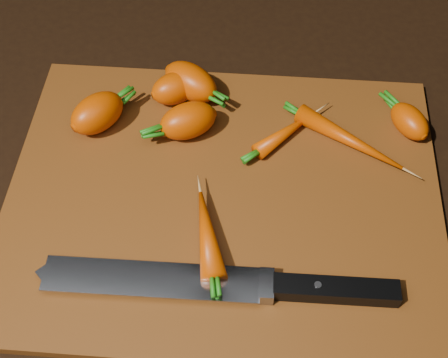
{
  "coord_description": "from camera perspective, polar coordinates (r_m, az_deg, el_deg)",
  "views": [
    {
      "loc": [
        0.03,
        -0.41,
        0.6
      ],
      "look_at": [
        0.0,
        0.01,
        0.03
      ],
      "focal_mm": 50.0,
      "sensor_mm": 36.0,
      "label": 1
    }
  ],
  "objects": [
    {
      "name": "carrot_7",
      "position": [
        0.67,
        -1.56,
        -5.03
      ],
      "size": [
        0.05,
        0.11,
        0.03
      ],
      "primitive_type": "ellipsoid",
      "rotation": [
        0.0,
        0.0,
        1.8
      ],
      "color": "#D84600",
      "rests_on": "cutting_board"
    },
    {
      "name": "knife",
      "position": [
        0.65,
        -4.73,
        -9.22
      ],
      "size": [
        0.37,
        0.04,
        0.02
      ],
      "rotation": [
        0.0,
        0.0,
        0.01
      ],
      "color": "gray",
      "rests_on": "cutting_board"
    },
    {
      "name": "carrot_2",
      "position": [
        0.76,
        -3.31,
        5.34
      ],
      "size": [
        0.08,
        0.07,
        0.04
      ],
      "primitive_type": "ellipsoid",
      "rotation": [
        0.0,
        0.0,
        3.63
      ],
      "color": "#D84600",
      "rests_on": "cutting_board"
    },
    {
      "name": "carrot_0",
      "position": [
        0.78,
        -11.52,
        5.93
      ],
      "size": [
        0.08,
        0.08,
        0.05
      ],
      "primitive_type": "ellipsoid",
      "rotation": [
        0.0,
        0.0,
        0.85
      ],
      "color": "#D84600",
      "rests_on": "cutting_board"
    },
    {
      "name": "carrot_1",
      "position": [
        0.81,
        -3.06,
        8.87
      ],
      "size": [
        0.09,
        0.08,
        0.05
      ],
      "primitive_type": "ellipsoid",
      "rotation": [
        0.0,
        0.0,
        -0.62
      ],
      "color": "#D84600",
      "rests_on": "cutting_board"
    },
    {
      "name": "carrot_4",
      "position": [
        0.8,
        16.6,
        5.07
      ],
      "size": [
        0.06,
        0.07,
        0.03
      ],
      "primitive_type": "ellipsoid",
      "rotation": [
        0.0,
        0.0,
        2.14
      ],
      "color": "#D84600",
      "rests_on": "cutting_board"
    },
    {
      "name": "cutting_board",
      "position": [
        0.72,
        -0.06,
        -1.76
      ],
      "size": [
        0.5,
        0.4,
        0.01
      ],
      "primitive_type": "cube",
      "color": "#5C2F0E",
      "rests_on": "ground"
    },
    {
      "name": "ground",
      "position": [
        0.73,
        -0.06,
        -2.25
      ],
      "size": [
        2.0,
        2.0,
        0.01
      ],
      "primitive_type": "cube",
      "color": "black"
    },
    {
      "name": "carrot_5",
      "position": [
        0.77,
        5.78,
        4.31
      ],
      "size": [
        0.08,
        0.08,
        0.02
      ],
      "primitive_type": "ellipsoid",
      "rotation": [
        0.0,
        0.0,
        0.79
      ],
      "color": "#D84600",
      "rests_on": "cutting_board"
    },
    {
      "name": "carrot_3",
      "position": [
        0.8,
        -4.48,
        8.29
      ],
      "size": [
        0.07,
        0.07,
        0.04
      ],
      "primitive_type": "ellipsoid",
      "rotation": [
        0.0,
        0.0,
        0.54
      ],
      "color": "#D84600",
      "rests_on": "cutting_board"
    },
    {
      "name": "carrot_6",
      "position": [
        0.77,
        11.4,
        3.53
      ],
      "size": [
        0.13,
        0.1,
        0.03
      ],
      "primitive_type": "ellipsoid",
      "rotation": [
        0.0,
        0.0,
        -0.57
      ],
      "color": "#D84600",
      "rests_on": "cutting_board"
    }
  ]
}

